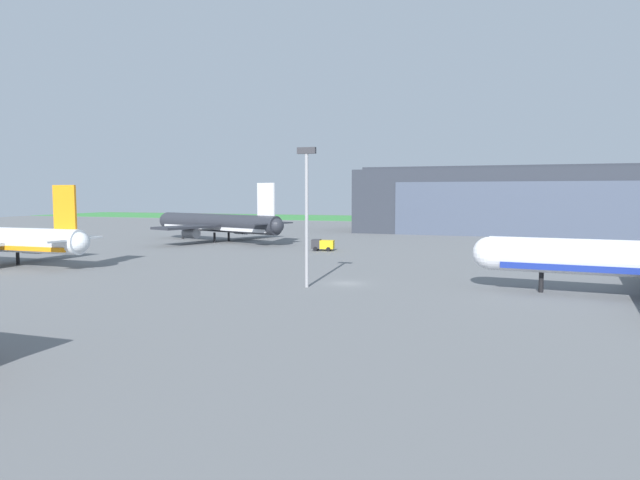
% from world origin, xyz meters
% --- Properties ---
extents(ground_plane, '(440.00, 440.00, 0.00)m').
position_xyz_m(ground_plane, '(0.00, 0.00, 0.00)').
color(ground_plane, slate).
extents(grass_field_strip, '(440.00, 56.00, 0.08)m').
position_xyz_m(grass_field_strip, '(0.00, 185.22, 0.04)').
color(grass_field_strip, '#3A8941').
rests_on(grass_field_strip, ground_plane).
extents(maintenance_hangar, '(109.22, 31.55, 19.91)m').
position_xyz_m(maintenance_hangar, '(29.71, 104.71, 9.50)').
color(maintenance_hangar, '#2D333D').
rests_on(maintenance_hangar, ground_plane).
extents(airliner_far_right, '(40.98, 34.96, 14.14)m').
position_xyz_m(airliner_far_right, '(-47.98, 50.52, 4.42)').
color(airliner_far_right, '#282B33').
rests_on(airliner_far_right, ground_plane).
extents(airliner_near_right, '(35.63, 27.71, 13.09)m').
position_xyz_m(airliner_near_right, '(-58.47, -1.49, 4.17)').
color(airliner_near_right, silver).
rests_on(airliner_near_right, ground_plane).
extents(baggage_tug, '(4.80, 3.09, 2.32)m').
position_xyz_m(baggage_tug, '(-16.60, 38.71, 1.29)').
color(baggage_tug, '#2D2D33').
rests_on(baggage_tug, ground_plane).
extents(apron_light_mast, '(2.40, 0.50, 17.53)m').
position_xyz_m(apron_light_mast, '(-3.86, -4.45, 10.37)').
color(apron_light_mast, '#99999E').
rests_on(apron_light_mast, ground_plane).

